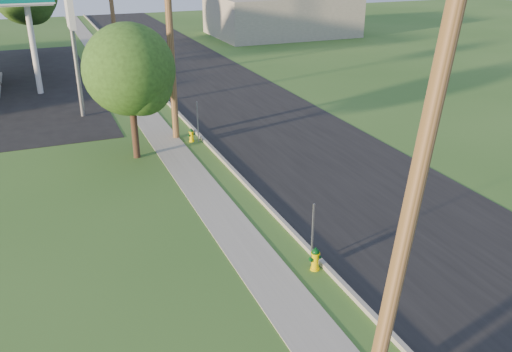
% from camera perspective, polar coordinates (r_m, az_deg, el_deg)
% --- Properties ---
extents(road, '(8.00, 120.00, 0.02)m').
position_cam_1_polar(road, '(23.01, 8.51, 0.32)').
color(road, black).
rests_on(road, ground).
extents(curb, '(0.15, 120.00, 0.15)m').
position_cam_1_polar(curb, '(21.34, -0.79, -1.10)').
color(curb, gray).
rests_on(curb, ground).
extents(sidewalk, '(1.50, 120.00, 0.03)m').
position_cam_1_polar(sidewalk, '(20.85, -5.27, -2.00)').
color(sidewalk, gray).
rests_on(sidewalk, ground).
extents(utility_pole_near, '(1.40, 0.32, 9.48)m').
position_cam_1_polar(utility_pole_near, '(10.15, 16.35, -1.46)').
color(utility_pole_near, brown).
rests_on(utility_pole_near, ground).
extents(utility_pole_mid, '(1.40, 0.32, 9.80)m').
position_cam_1_polar(utility_pole_mid, '(26.10, -9.03, 14.35)').
color(utility_pole_mid, brown).
rests_on(utility_pole_mid, ground).
extents(utility_pole_far, '(1.40, 0.32, 9.50)m').
position_cam_1_polar(utility_pole_far, '(43.70, -14.98, 17.20)').
color(utility_pole_far, brown).
rests_on(utility_pole_far, ground).
extents(sign_post_near, '(0.05, 0.04, 2.00)m').
position_cam_1_polar(sign_post_near, '(16.13, 5.98, -6.12)').
color(sign_post_near, gray).
rests_on(sign_post_near, ground).
extents(sign_post_mid, '(0.05, 0.04, 2.00)m').
position_cam_1_polar(sign_post_mid, '(26.26, -6.15, 5.68)').
color(sign_post_mid, gray).
rests_on(sign_post_mid, ground).
extents(sign_post_far, '(0.05, 0.04, 2.00)m').
position_cam_1_polar(sign_post_far, '(37.77, -11.55, 10.78)').
color(sign_post_far, gray).
rests_on(sign_post_far, ground).
extents(price_pylon, '(0.34, 2.04, 6.85)m').
position_cam_1_polar(price_pylon, '(30.86, -18.97, 15.67)').
color(price_pylon, gray).
rests_on(price_pylon, ground).
extents(distant_building, '(14.00, 10.00, 4.00)m').
position_cam_1_polar(distant_building, '(58.92, 2.67, 16.56)').
color(distant_building, gray).
rests_on(distant_building, ground).
extents(tree_verge, '(3.92, 3.92, 5.94)m').
position_cam_1_polar(tree_verge, '(23.92, -12.92, 10.49)').
color(tree_verge, '#331F15').
rests_on(tree_verge, ground).
extents(hydrant_near, '(0.38, 0.34, 0.74)m').
position_cam_1_polar(hydrant_near, '(16.17, 6.26, -8.68)').
color(hydrant_near, '#E6C300').
rests_on(hydrant_near, ground).
extents(hydrant_mid, '(0.35, 0.31, 0.68)m').
position_cam_1_polar(hydrant_mid, '(26.51, -6.80, 4.29)').
color(hydrant_mid, '#FFD300').
rests_on(hydrant_mid, ground).
extents(hydrant_far, '(0.36, 0.32, 0.69)m').
position_cam_1_polar(hydrant_far, '(37.19, -11.33, 9.56)').
color(hydrant_far, '#EDB401').
rests_on(hydrant_far, ground).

